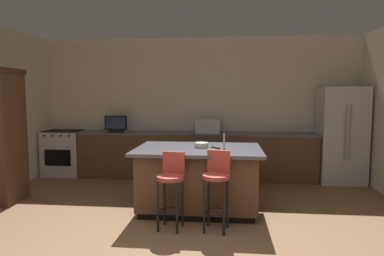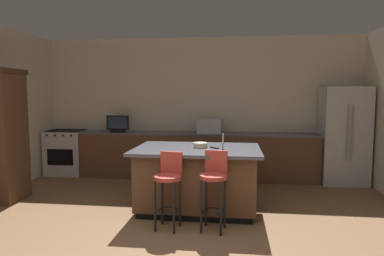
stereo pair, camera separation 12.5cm
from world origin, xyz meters
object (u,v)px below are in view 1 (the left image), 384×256
at_px(fruit_bowl, 201,145).
at_px(tv_monitor, 116,125).
at_px(bar_stool_left, 171,184).
at_px(microwave, 208,126).
at_px(cell_phone, 204,145).
at_px(bar_stool_right, 217,183).
at_px(refrigerator, 341,135).
at_px(tv_remote, 216,147).
at_px(range_oven, 65,153).
at_px(kitchen_island, 198,178).

bearing_deg(fruit_bowl, tv_monitor, 136.00).
bearing_deg(bar_stool_left, microwave, 91.75).
bearing_deg(tv_monitor, bar_stool_left, -58.86).
bearing_deg(cell_phone, bar_stool_right, -62.98).
xyz_separation_m(refrigerator, tv_remote, (-2.35, -1.86, 0.01)).
distance_m(refrigerator, fruit_bowl, 3.15).
relative_size(tv_monitor, bar_stool_left, 0.48).
relative_size(refrigerator, fruit_bowl, 9.02).
distance_m(range_oven, tv_monitor, 1.30).
height_order(tv_monitor, bar_stool_left, tv_monitor).
height_order(bar_stool_left, fruit_bowl, fruit_bowl).
height_order(microwave, tv_remote, microwave).
distance_m(microwave, fruit_bowl, 1.89).
xyz_separation_m(refrigerator, tv_monitor, (-4.45, -0.01, 0.16)).
bearing_deg(tv_monitor, refrigerator, 0.09).
bearing_deg(fruit_bowl, refrigerator, 35.74).
bearing_deg(refrigerator, range_oven, 179.55).
distance_m(refrigerator, tv_monitor, 4.46).
bearing_deg(cell_phone, microwave, 104.32).
relative_size(microwave, bar_stool_left, 0.50).
xyz_separation_m(refrigerator, microwave, (-2.56, 0.05, 0.15)).
bearing_deg(kitchen_island, microwave, 88.92).
bearing_deg(range_oven, refrigerator, -0.45).
xyz_separation_m(range_oven, cell_phone, (3.07, -1.68, 0.45)).
distance_m(range_oven, bar_stool_left, 3.81).
xyz_separation_m(bar_stool_left, bar_stool_right, (0.57, 0.01, 0.02)).
relative_size(kitchen_island, tv_monitor, 3.93).
height_order(refrigerator, cell_phone, refrigerator).
relative_size(tv_monitor, fruit_bowl, 2.26).
xyz_separation_m(kitchen_island, tv_monitor, (-1.86, 1.86, 0.61)).
bearing_deg(refrigerator, tv_monitor, -179.91).
height_order(range_oven, tv_monitor, tv_monitor).
relative_size(range_oven, bar_stool_right, 0.96).
bearing_deg(bar_stool_right, bar_stool_left, -169.24).
distance_m(tv_monitor, tv_remote, 2.81).
distance_m(kitchen_island, range_oven, 3.56).
height_order(range_oven, bar_stool_right, bar_stool_right).
relative_size(cell_phone, tv_remote, 0.88).
xyz_separation_m(kitchen_island, cell_phone, (0.06, 0.23, 0.45)).
relative_size(fruit_bowl, cell_phone, 1.36).
relative_size(refrigerator, tv_remote, 10.82).
bearing_deg(bar_stool_right, cell_phone, 113.04).
bearing_deg(tv_remote, cell_phone, 93.92).
bearing_deg(microwave, refrigerator, -1.01).
distance_m(kitchen_island, cell_phone, 0.51).
bearing_deg(kitchen_island, bar_stool_left, -110.77).
bearing_deg(cell_phone, tv_remote, -36.12).
xyz_separation_m(range_oven, bar_stool_right, (3.30, -2.64, 0.13)).
bearing_deg(refrigerator, microwave, 178.99).
relative_size(microwave, tv_monitor, 1.04).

